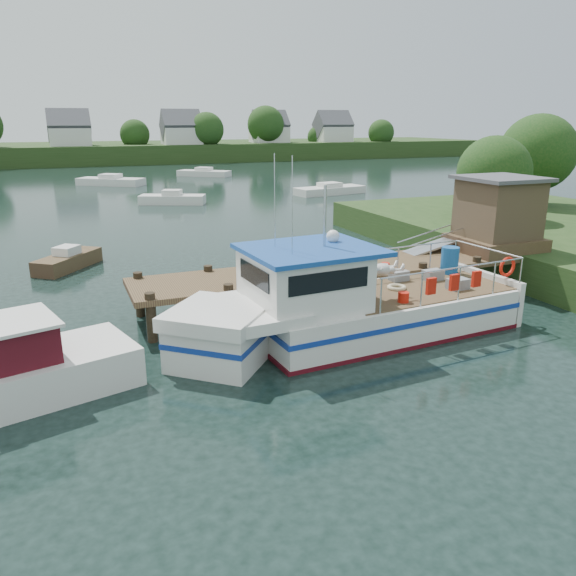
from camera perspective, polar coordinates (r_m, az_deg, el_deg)
name	(u,v)px	position (r m, az deg, el deg)	size (l,w,h in m)	color
ground_plane	(298,308)	(20.77, 0.98, -2.04)	(160.00, 160.00, 0.00)	black
far_shore	(102,149)	(100.84, -18.33, 13.27)	(140.00, 42.55, 9.22)	#283F1A
dock	(447,235)	(23.46, 15.84, 5.18)	(16.60, 3.00, 4.78)	#4F3B25
lobster_boat	(346,307)	(17.62, 5.88, -1.98)	(12.23, 4.22, 5.80)	silver
moored_rowboat	(68,260)	(28.13, -21.46, 2.64)	(3.25, 3.66, 1.07)	#4F3B25
moored_far	(204,173)	(71.63, -8.53, 11.49)	(6.38, 5.81, 1.10)	silver
moored_b	(172,199)	(47.90, -11.67, 8.87)	(5.58, 3.74, 1.17)	silver
moored_c	(330,190)	(53.56, 4.24, 9.92)	(7.10, 3.40, 1.08)	silver
moored_d	(111,181)	(63.67, -17.55, 10.32)	(7.09, 6.06, 1.19)	silver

